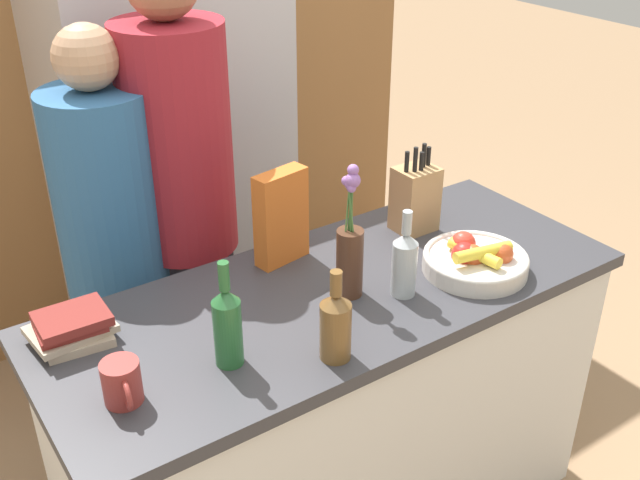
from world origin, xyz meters
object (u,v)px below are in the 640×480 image
object	(u,v)px
person_at_sink	(115,250)
bottle_wine	(227,324)
refrigerator	(167,142)
fruit_bowl	(475,259)
knife_block	(415,198)
cereal_box	(281,217)
bottle_oil	(336,324)
bottle_vinegar	(405,262)
flower_vase	(350,251)
person_in_blue	(183,202)
coffee_mug	(122,383)
book_stack	(73,328)

from	to	relation	value
person_at_sink	bottle_wine	bearing A→B (deg)	-60.22
refrigerator	fruit_bowl	xyz separation A→B (m)	(0.34, -1.36, 0.01)
knife_block	person_at_sink	bearing A→B (deg)	151.50
fruit_bowl	knife_block	distance (m)	0.31
cereal_box	bottle_oil	distance (m)	0.49
fruit_bowl	person_at_sink	xyz separation A→B (m)	(-0.80, 0.74, -0.06)
bottle_wine	bottle_vinegar	bearing A→B (deg)	-0.24
flower_vase	fruit_bowl	bearing A→B (deg)	-16.24
bottle_vinegar	person_in_blue	bearing A→B (deg)	114.50
cereal_box	bottle_wine	bearing A→B (deg)	-136.56
knife_block	bottle_vinegar	distance (m)	0.38
person_in_blue	coffee_mug	bearing A→B (deg)	-112.25
bottle_vinegar	fruit_bowl	bearing A→B (deg)	-5.78
bottle_wine	person_in_blue	size ratio (longest dim) A/B	0.16
bottle_wine	coffee_mug	bearing A→B (deg)	177.94
bottle_vinegar	bottle_wine	distance (m)	0.54
refrigerator	bottle_vinegar	bearing A→B (deg)	-85.97
fruit_bowl	bottle_wine	distance (m)	0.79
flower_vase	book_stack	world-z (taller)	flower_vase
coffee_mug	fruit_bowl	bearing A→B (deg)	-2.01
refrigerator	book_stack	distance (m)	1.27
knife_block	bottle_oil	xyz separation A→B (m)	(-0.59, -0.40, -0.01)
flower_vase	bottle_vinegar	distance (m)	0.15
bottle_oil	person_in_blue	bearing A→B (deg)	90.27
book_stack	person_in_blue	distance (m)	0.64
coffee_mug	person_in_blue	bearing A→B (deg)	55.32
knife_block	book_stack	xyz separation A→B (m)	(-1.09, 0.02, -0.07)
refrigerator	person_at_sink	bearing A→B (deg)	-126.72
knife_block	bottle_wine	bearing A→B (deg)	-161.53
book_stack	bottle_oil	bearing A→B (deg)	-39.82
cereal_box	bottle_vinegar	distance (m)	0.39
flower_vase	coffee_mug	distance (m)	0.68
coffee_mug	bottle_vinegar	world-z (taller)	bottle_vinegar
bottle_vinegar	bottle_wine	world-z (taller)	bottle_wine
book_stack	bottle_oil	size ratio (longest dim) A/B	0.86
person_at_sink	cereal_box	bearing A→B (deg)	-16.45
fruit_bowl	bottle_vinegar	xyz separation A→B (m)	(-0.25, 0.02, 0.06)
coffee_mug	person_in_blue	xyz separation A→B (m)	(0.48, 0.69, 0.03)
knife_block	person_at_sink	xyz separation A→B (m)	(-0.82, 0.45, -0.13)
knife_block	person_in_blue	bearing A→B (deg)	144.01
cereal_box	person_in_blue	distance (m)	0.39
refrigerator	coffee_mug	size ratio (longest dim) A/B	14.83
cereal_box	person_in_blue	xyz separation A→B (m)	(-0.14, 0.36, -0.06)
flower_vase	person_in_blue	bearing A→B (deg)	107.68
cereal_box	book_stack	bearing A→B (deg)	-175.54
refrigerator	bottle_oil	distance (m)	1.48
person_at_sink	knife_block	bearing A→B (deg)	0.05
person_in_blue	fruit_bowl	bearing A→B (deg)	-39.61
knife_block	cereal_box	xyz separation A→B (m)	(-0.45, 0.07, 0.03)
cereal_box	book_stack	xyz separation A→B (m)	(-0.64, -0.05, -0.10)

